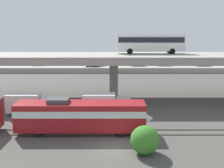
{
  "coord_description": "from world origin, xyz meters",
  "views": [
    {
      "loc": [
        -0.31,
        -24.24,
        11.53
      ],
      "look_at": [
        -0.1,
        20.34,
        2.6
      ],
      "focal_mm": 40.67,
      "sensor_mm": 36.0,
      "label": 1
    }
  ],
  "objects_px": {
    "parked_car_0": "(74,62)",
    "parked_car_4": "(201,63)",
    "train_locomotive": "(86,115)",
    "service_truck_east": "(104,103)",
    "parked_car_5": "(37,63)",
    "parked_car_7": "(91,64)",
    "parked_car_2": "(162,63)",
    "parked_car_6": "(136,64)",
    "parked_car_1": "(115,62)",
    "service_truck_west": "(29,103)",
    "parked_car_3": "(96,63)",
    "transit_bus_on_overpass": "(149,42)"
  },
  "relations": [
    {
      "from": "service_truck_west",
      "to": "service_truck_east",
      "type": "relative_size",
      "value": 1.0
    },
    {
      "from": "parked_car_1",
      "to": "parked_car_6",
      "type": "distance_m",
      "value": 7.25
    },
    {
      "from": "train_locomotive",
      "to": "parked_car_3",
      "type": "bearing_deg",
      "value": 92.1
    },
    {
      "from": "parked_car_2",
      "to": "parked_car_7",
      "type": "relative_size",
      "value": 0.99
    },
    {
      "from": "parked_car_1",
      "to": "parked_car_7",
      "type": "distance_m",
      "value": 9.15
    },
    {
      "from": "parked_car_0",
      "to": "parked_car_6",
      "type": "height_order",
      "value": "same"
    },
    {
      "from": "service_truck_west",
      "to": "parked_car_2",
      "type": "distance_m",
      "value": 51.61
    },
    {
      "from": "parked_car_4",
      "to": "transit_bus_on_overpass",
      "type": "bearing_deg",
      "value": -123.18
    },
    {
      "from": "parked_car_0",
      "to": "parked_car_4",
      "type": "bearing_deg",
      "value": 175.31
    },
    {
      "from": "parked_car_0",
      "to": "parked_car_6",
      "type": "xyz_separation_m",
      "value": [
        19.94,
        -3.36,
        0.0
      ]
    },
    {
      "from": "transit_bus_on_overpass",
      "to": "parked_car_0",
      "type": "distance_m",
      "value": 41.07
    },
    {
      "from": "service_truck_east",
      "to": "parked_car_2",
      "type": "relative_size",
      "value": 1.61
    },
    {
      "from": "parked_car_2",
      "to": "parked_car_7",
      "type": "height_order",
      "value": "same"
    },
    {
      "from": "parked_car_5",
      "to": "parked_car_6",
      "type": "xyz_separation_m",
      "value": [
        31.15,
        -1.18,
        -0.0
      ]
    },
    {
      "from": "parked_car_4",
      "to": "parked_car_7",
      "type": "distance_m",
      "value": 34.13
    },
    {
      "from": "parked_car_1",
      "to": "parked_car_4",
      "type": "height_order",
      "value": "same"
    },
    {
      "from": "train_locomotive",
      "to": "parked_car_7",
      "type": "height_order",
      "value": "train_locomotive"
    },
    {
      "from": "train_locomotive",
      "to": "parked_car_2",
      "type": "bearing_deg",
      "value": 69.3
    },
    {
      "from": "parked_car_3",
      "to": "parked_car_0",
      "type": "bearing_deg",
      "value": -22.36
    },
    {
      "from": "parked_car_2",
      "to": "parked_car_5",
      "type": "relative_size",
      "value": 0.94
    },
    {
      "from": "train_locomotive",
      "to": "service_truck_west",
      "type": "height_order",
      "value": "train_locomotive"
    },
    {
      "from": "parked_car_1",
      "to": "parked_car_2",
      "type": "bearing_deg",
      "value": -11.5
    },
    {
      "from": "service_truck_east",
      "to": "parked_car_5",
      "type": "distance_m",
      "value": 49.45
    },
    {
      "from": "parked_car_0",
      "to": "parked_car_2",
      "type": "height_order",
      "value": "same"
    },
    {
      "from": "parked_car_3",
      "to": "parked_car_6",
      "type": "xyz_separation_m",
      "value": [
        12.66,
        -0.37,
        -0.0
      ]
    },
    {
      "from": "parked_car_4",
      "to": "parked_car_6",
      "type": "distance_m",
      "value": 20.13
    },
    {
      "from": "train_locomotive",
      "to": "parked_car_0",
      "type": "relative_size",
      "value": 3.97
    },
    {
      "from": "service_truck_west",
      "to": "parked_car_0",
      "type": "relative_size",
      "value": 1.7
    },
    {
      "from": "parked_car_4",
      "to": "parked_car_5",
      "type": "distance_m",
      "value": 51.29
    },
    {
      "from": "train_locomotive",
      "to": "parked_car_6",
      "type": "xyz_separation_m",
      "value": [
        10.81,
        49.92,
        0.14
      ]
    },
    {
      "from": "transit_bus_on_overpass",
      "to": "parked_car_6",
      "type": "distance_m",
      "value": 33.2
    },
    {
      "from": "parked_car_0",
      "to": "parked_car_4",
      "type": "distance_m",
      "value": 40.2
    },
    {
      "from": "parked_car_1",
      "to": "parked_car_3",
      "type": "distance_m",
      "value": 6.95
    },
    {
      "from": "parked_car_2",
      "to": "service_truck_west",
      "type": "bearing_deg",
      "value": 57.25
    },
    {
      "from": "train_locomotive",
      "to": "parked_car_1",
      "type": "distance_m",
      "value": 53.5
    },
    {
      "from": "service_truck_west",
      "to": "parked_car_2",
      "type": "bearing_deg",
      "value": 57.25
    },
    {
      "from": "parked_car_3",
      "to": "parked_car_7",
      "type": "xyz_separation_m",
      "value": [
        -1.3,
        -2.14,
        -0.0
      ]
    },
    {
      "from": "transit_bus_on_overpass",
      "to": "parked_car_4",
      "type": "relative_size",
      "value": 2.73
    },
    {
      "from": "train_locomotive",
      "to": "service_truck_east",
      "type": "height_order",
      "value": "train_locomotive"
    },
    {
      "from": "parked_car_1",
      "to": "parked_car_4",
      "type": "xyz_separation_m",
      "value": [
        26.53,
        -3.32,
        -0.0
      ]
    },
    {
      "from": "parked_car_7",
      "to": "service_truck_west",
      "type": "bearing_deg",
      "value": 82.04
    },
    {
      "from": "parked_car_0",
      "to": "service_truck_east",
      "type": "bearing_deg",
      "value": 103.41
    },
    {
      "from": "service_truck_west",
      "to": "service_truck_east",
      "type": "distance_m",
      "value": 10.82
    },
    {
      "from": "service_truck_east",
      "to": "parked_car_4",
      "type": "bearing_deg",
      "value": 56.02
    },
    {
      "from": "parked_car_3",
      "to": "parked_car_5",
      "type": "distance_m",
      "value": 18.51
    },
    {
      "from": "train_locomotive",
      "to": "parked_car_5",
      "type": "height_order",
      "value": "train_locomotive"
    },
    {
      "from": "train_locomotive",
      "to": "parked_car_0",
      "type": "bearing_deg",
      "value": 99.72
    },
    {
      "from": "train_locomotive",
      "to": "parked_car_6",
      "type": "relative_size",
      "value": 3.89
    },
    {
      "from": "parked_car_1",
      "to": "parked_car_2",
      "type": "relative_size",
      "value": 1.09
    },
    {
      "from": "parked_car_5",
      "to": "parked_car_7",
      "type": "height_order",
      "value": "same"
    }
  ]
}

